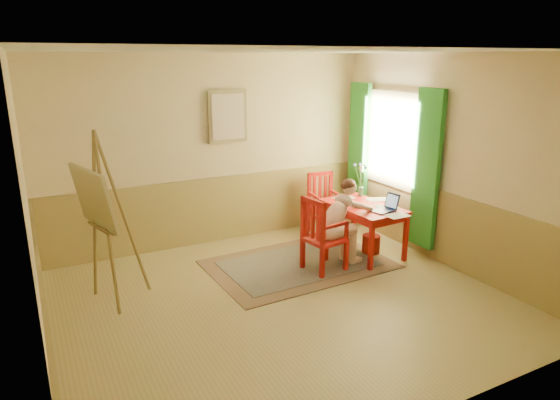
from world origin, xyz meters
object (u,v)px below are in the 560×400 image
figure (340,220)px  table (363,211)px  chair_back (324,204)px  laptop (386,207)px  easel (98,205)px  chair_left (322,235)px

figure → table: bearing=23.1°
table → chair_back: chair_back is taller
figure → laptop: 0.70m
table → chair_back: bearing=91.5°
table → figure: figure is taller
table → laptop: 0.40m
table → easel: 3.57m
chair_back → figure: size_ratio=0.81×
chair_left → chair_back: 1.52m
table → figure: (-0.56, -0.24, 0.03)m
laptop → chair_back: bearing=96.1°
chair_left → easel: size_ratio=0.51×
chair_left → figure: (0.30, 0.04, 0.15)m
chair_left → chair_back: chair_left is taller
table → laptop: size_ratio=3.13×
chair_back → laptop: size_ratio=2.44×
figure → easel: size_ratio=0.59×
figure → easel: easel is taller
laptop → figure: bearing=170.4°
table → easel: bearing=178.4°
chair_left → laptop: (0.98, -0.08, 0.26)m
table → chair_back: 1.00m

